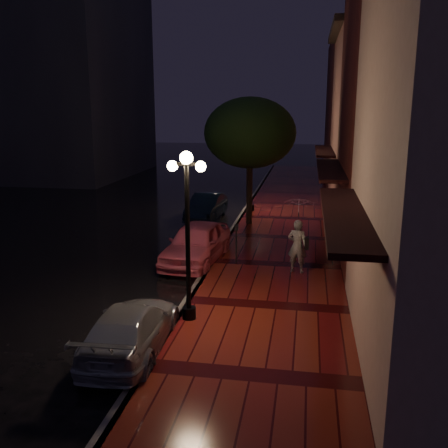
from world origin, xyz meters
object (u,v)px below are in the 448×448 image
Objects in this scene: street_tree at (250,135)px; navy_car at (207,207)px; silver_car at (131,328)px; pink_car at (197,243)px; parking_meter at (236,239)px; streetlamp_far at (252,164)px; streetlamp_near at (188,226)px; woman_with_umbrella at (298,224)px.

street_tree is 4.45m from navy_car.
silver_car is at bearing -82.31° from navy_car.
pink_car is 1.11× the size of navy_car.
streetlamp_far is at bearing 95.04° from parking_meter.
pink_car is at bearing -92.47° from silver_car.
streetlamp_near is at bearing -121.81° from silver_car.
silver_car is (-0.95, -15.69, -2.03)m from streetlamp_far.
parking_meter is (0.53, -9.11, -1.60)m from streetlamp_far.
streetlamp_far is 1.10× the size of silver_car.
navy_car is at bearing 104.41° from pink_car.
street_tree is at bearing 88.65° from streetlamp_near.
street_tree is at bearing -56.76° from woman_with_umbrella.
pink_car is at bearing -78.07° from navy_car.
silver_car is 6.76m from parking_meter.
navy_car is 7.79m from parking_meter.
street_tree reaches higher than streetlamp_far.
street_tree reaches higher than navy_car.
navy_car reaches higher than silver_car.
street_tree is 1.47× the size of silver_car.
streetlamp_far is 1.12× the size of navy_car.
silver_car is 2.82× the size of parking_meter.
street_tree is 2.33× the size of woman_with_umbrella.
navy_car is (-1.08, 7.09, -0.09)m from pink_car.
navy_car is 9.36m from woman_with_umbrella.
streetlamp_far is 1.73× the size of woman_with_umbrella.
street_tree is at bearing -97.92° from silver_car.
pink_car is at bearing -0.65° from woman_with_umbrella.
street_tree is at bearing -25.35° from navy_car.
navy_car is 13.97m from silver_car.
silver_car is (0.00, -6.84, -0.16)m from pink_car.
woman_with_umbrella is at bearing -8.66° from pink_car.
streetlamp_far is 9.26m from parking_meter.
pink_car reaches higher than silver_car.
parking_meter is at bearing -105.13° from silver_car.
streetlamp_near is at bearing -73.82° from pink_car.
parking_meter is at bearing -86.68° from streetlamp_far.
silver_car is (-0.95, -1.69, -2.03)m from streetlamp_near.
pink_car is (-0.95, 5.15, -1.87)m from streetlamp_near.
pink_car is 1.09× the size of silver_car.
silver_car is at bearing -95.44° from street_tree.
woman_with_umbrella reaches higher than parking_meter.
silver_car is at bearing -93.46° from streetlamp_far.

